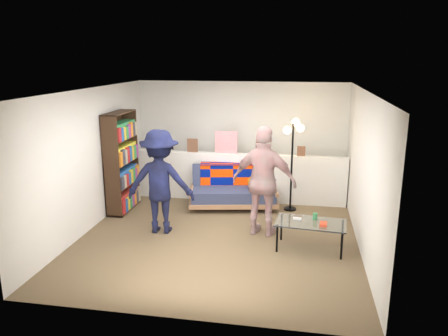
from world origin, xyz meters
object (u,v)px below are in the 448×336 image
(futon_sofa, at_px, (234,190))
(bookshelf, at_px, (122,165))
(coffee_table, at_px, (311,224))
(floor_lamp, at_px, (293,146))
(person_left, at_px, (160,182))
(person_right, at_px, (264,182))

(futon_sofa, bearing_deg, bookshelf, -165.76)
(coffee_table, height_order, floor_lamp, floor_lamp)
(bookshelf, relative_size, person_left, 1.09)
(person_left, bearing_deg, bookshelf, -45.15)
(person_left, distance_m, person_right, 1.73)
(bookshelf, distance_m, person_right, 2.90)
(coffee_table, height_order, person_right, person_right)
(futon_sofa, xyz_separation_m, floor_lamp, (1.12, 0.03, 0.92))
(futon_sofa, height_order, bookshelf, bookshelf)
(futon_sofa, xyz_separation_m, coffee_table, (1.47, -1.76, 0.07))
(futon_sofa, bearing_deg, coffee_table, -50.16)
(futon_sofa, xyz_separation_m, bookshelf, (-2.11, -0.53, 0.55))
(futon_sofa, height_order, coffee_table, futon_sofa)
(futon_sofa, distance_m, person_right, 1.57)
(floor_lamp, height_order, person_right, person_right)
(floor_lamp, bearing_deg, bookshelf, -170.01)
(bookshelf, xyz_separation_m, floor_lamp, (3.23, 0.57, 0.37))
(bookshelf, relative_size, person_right, 1.04)
(bookshelf, bearing_deg, floor_lamp, 9.99)
(floor_lamp, distance_m, person_left, 2.65)
(futon_sofa, relative_size, person_right, 1.00)
(coffee_table, bearing_deg, futon_sofa, 129.84)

